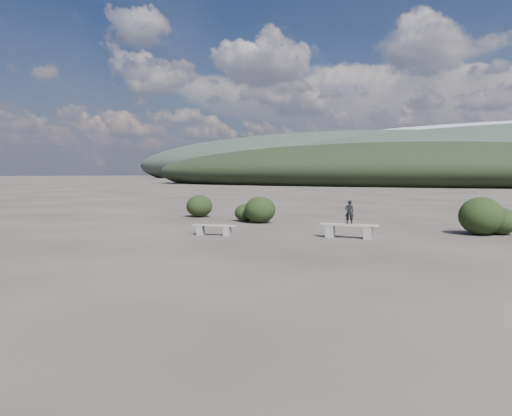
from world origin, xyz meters
The scene contains 9 objects.
ground centered at (0.00, 0.00, 0.00)m, with size 1200.00×1200.00×0.00m, color #322B27.
bench_left centered at (-2.26, 3.77, 0.24)m, with size 1.62×0.73×0.40m.
bench_right centered at (2.29, 5.57, 0.30)m, with size 2.05×0.76×0.50m.
seated_person centered at (2.30, 5.57, 0.93)m, with size 0.31×0.20×0.85m, color black.
shrub_a centered at (-4.22, 9.03, 0.42)m, with size 1.02×1.02×0.83m, color black.
shrub_b centered at (-3.20, 8.69, 0.61)m, with size 1.43×1.43×1.23m, color black.
shrub_d centered at (6.14, 9.04, 0.70)m, with size 1.61×1.61×1.41m, color black.
shrub_e centered at (6.75, 9.55, 0.50)m, with size 1.21×1.21×1.01m, color black.
shrub_f centered at (-7.57, 9.82, 0.58)m, with size 1.37×1.37×1.16m, color black.
Camera 1 is at (8.50, -11.05, 2.25)m, focal length 35.00 mm.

